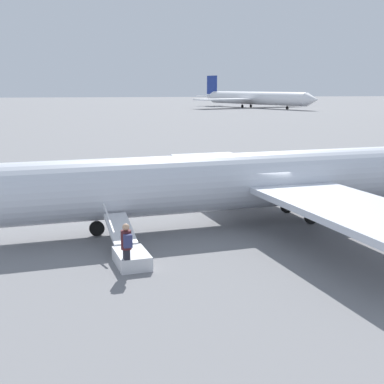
# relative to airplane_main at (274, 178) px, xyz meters

# --- Properties ---
(ground_plane) EXTENTS (600.00, 600.00, 0.00)m
(ground_plane) POSITION_rel_airplane_main_xyz_m (0.91, 0.13, -2.02)
(ground_plane) COLOR slate
(airplane_main) EXTENTS (29.06, 22.09, 6.77)m
(airplane_main) POSITION_rel_airplane_main_xyz_m (0.00, 0.00, 0.00)
(airplane_main) COLOR silver
(airplane_main) RESTS_ON ground
(airplane_far_center) EXTENTS (37.31, 47.18, 9.70)m
(airplane_far_center) POSITION_rel_airplane_main_xyz_m (-39.68, -130.58, 0.86)
(airplane_far_center) COLOR white
(airplane_far_center) RESTS_ON ground
(boarding_stairs) EXTENTS (1.58, 4.12, 1.69)m
(boarding_stairs) POSITION_rel_airplane_main_xyz_m (7.16, 4.87, -1.65)
(boarding_stairs) COLOR silver
(boarding_stairs) RESTS_ON ground
(passenger) EXTENTS (0.37, 0.56, 1.74)m
(passenger) POSITION_rel_airplane_main_xyz_m (7.32, 6.08, -1.02)
(passenger) COLOR #23232D
(passenger) RESTS_ON ground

